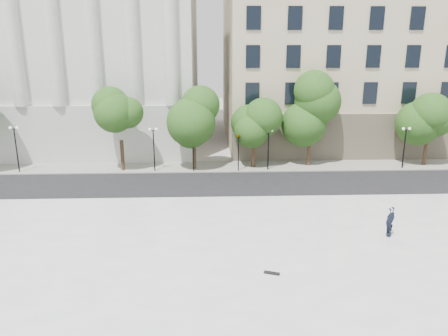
{
  "coord_description": "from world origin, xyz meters",
  "views": [
    {
      "loc": [
        -0.49,
        -18.07,
        12.03
      ],
      "look_at": [
        0.56,
        10.0,
        3.94
      ],
      "focal_mm": 35.0,
      "sensor_mm": 36.0,
      "label": 1
    }
  ],
  "objects": [
    {
      "name": "street_trees",
      "position": [
        2.53,
        23.54,
        5.14
      ],
      "size": [
        47.45,
        5.09,
        7.84
      ],
      "color": "#382619",
      "rests_on": "ground"
    },
    {
      "name": "ground",
      "position": [
        0.0,
        0.0,
        0.0
      ],
      "size": [
        160.0,
        160.0,
        0.0
      ],
      "primitive_type": "plane",
      "color": "#B3B0A9",
      "rests_on": "ground"
    },
    {
      "name": "plaza",
      "position": [
        0.0,
        3.0,
        0.23
      ],
      "size": [
        44.0,
        22.0,
        0.45
      ],
      "primitive_type": "cube",
      "color": "white",
      "rests_on": "ground"
    },
    {
      "name": "building_west",
      "position": [
        -17.0,
        38.57,
        12.89
      ],
      "size": [
        31.5,
        27.65,
        25.6
      ],
      "color": "silver",
      "rests_on": "ground"
    },
    {
      "name": "building_east",
      "position": [
        20.0,
        38.91,
        11.14
      ],
      "size": [
        36.0,
        26.15,
        23.0
      ],
      "color": "#C2B694",
      "rests_on": "ground"
    },
    {
      "name": "street",
      "position": [
        0.0,
        18.0,
        0.01
      ],
      "size": [
        60.0,
        8.0,
        0.02
      ],
      "primitive_type": "cube",
      "color": "black",
      "rests_on": "ground"
    },
    {
      "name": "traffic_light_east",
      "position": [
        2.41,
        22.3,
        3.66
      ],
      "size": [
        0.95,
        1.65,
        4.16
      ],
      "color": "black",
      "rests_on": "ground"
    },
    {
      "name": "person_lying",
      "position": [
        10.65,
        6.38,
        0.71
      ],
      "size": [
        1.63,
        1.95,
        0.52
      ],
      "primitive_type": "imported",
      "rotation": [
        -1.54,
        0.0,
        0.6
      ],
      "color": "black",
      "rests_on": "plaza"
    },
    {
      "name": "traffic_light_west",
      "position": [
        -1.9,
        22.3,
        3.62
      ],
      "size": [
        0.42,
        1.59,
        4.13
      ],
      "color": "black",
      "rests_on": "ground"
    },
    {
      "name": "skateboard",
      "position": [
        2.76,
        2.1,
        0.49
      ],
      "size": [
        0.86,
        0.48,
        0.09
      ],
      "primitive_type": "cube",
      "rotation": [
        0.0,
        0.0,
        -0.34
      ],
      "color": "black",
      "rests_on": "plaza"
    },
    {
      "name": "lamp_posts",
      "position": [
        -0.33,
        22.6,
        2.97
      ],
      "size": [
        38.05,
        0.28,
        4.55
      ],
      "color": "black",
      "rests_on": "ground"
    },
    {
      "name": "far_sidewalk",
      "position": [
        0.0,
        24.0,
        0.06
      ],
      "size": [
        60.0,
        4.0,
        0.12
      ],
      "primitive_type": "cube",
      "color": "#9A988F",
      "rests_on": "ground"
    }
  ]
}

